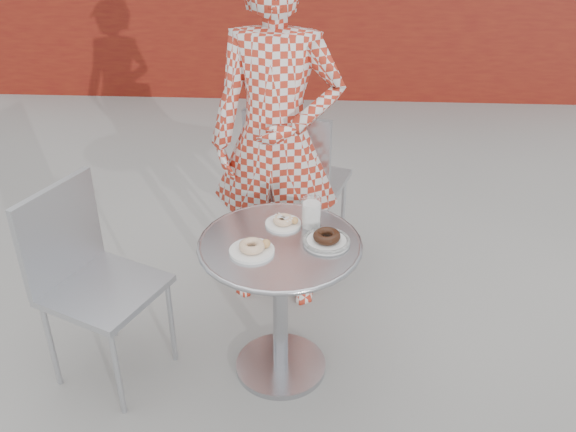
# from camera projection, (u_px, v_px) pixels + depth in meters

# --- Properties ---
(ground) EXTENTS (60.00, 60.00, 0.00)m
(ground) POSITION_uv_depth(u_px,v_px,m) (287.00, 371.00, 2.94)
(ground) COLOR #A6A49E
(ground) RESTS_ON ground
(bistro_table) EXTENTS (0.68, 0.68, 0.69)m
(bistro_table) POSITION_uv_depth(u_px,v_px,m) (280.00, 276.00, 2.70)
(bistro_table) COLOR silver
(bistro_table) RESTS_ON ground
(chair_far) EXTENTS (0.57, 0.58, 0.96)m
(chair_far) POSITION_uv_depth(u_px,v_px,m) (299.00, 215.00, 3.59)
(chair_far) COLOR #B2B5BB
(chair_far) RESTS_ON ground
(chair_left) EXTENTS (0.57, 0.57, 0.90)m
(chair_left) POSITION_uv_depth(u_px,v_px,m) (109.00, 322.00, 2.81)
(chair_left) COLOR #B2B5BB
(chair_left) RESTS_ON ground
(seated_person) EXTENTS (0.67, 0.48, 1.75)m
(seated_person) POSITION_uv_depth(u_px,v_px,m) (277.00, 141.00, 3.04)
(seated_person) COLOR #B82E1C
(seated_person) RESTS_ON ground
(plate_far) EXTENTS (0.15, 0.15, 0.04)m
(plate_far) POSITION_uv_depth(u_px,v_px,m) (284.00, 222.00, 2.73)
(plate_far) COLOR white
(plate_far) RESTS_ON bistro_table
(plate_near) EXTENTS (0.18, 0.18, 0.05)m
(plate_near) POSITION_uv_depth(u_px,v_px,m) (253.00, 248.00, 2.55)
(plate_near) COLOR white
(plate_near) RESTS_ON bistro_table
(plate_checker) EXTENTS (0.20, 0.20, 0.05)m
(plate_checker) POSITION_uv_depth(u_px,v_px,m) (327.00, 239.00, 2.61)
(plate_checker) COLOR white
(plate_checker) RESTS_ON bistro_table
(milk_cup) EXTENTS (0.08, 0.08, 0.13)m
(milk_cup) POSITION_uv_depth(u_px,v_px,m) (311.00, 213.00, 2.70)
(milk_cup) COLOR white
(milk_cup) RESTS_ON bistro_table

